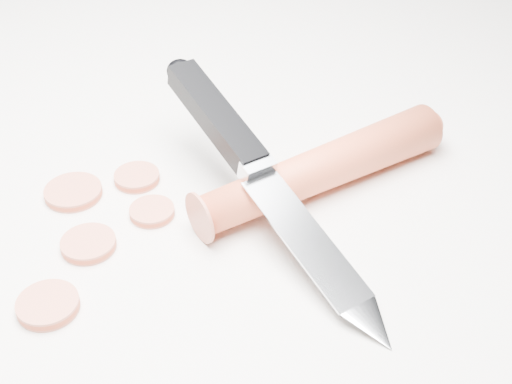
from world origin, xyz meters
The scene contains 8 objects.
ground centered at (0.00, 0.00, 0.00)m, with size 2.40×2.40×0.00m, color silver.
carrot centered at (0.08, 0.09, 0.02)m, with size 0.03×0.03×0.20m, color #D54827.
carrot_slice_0 centered at (0.00, -0.06, 0.00)m, with size 0.04×0.04×0.01m, color #C66148.
carrot_slice_1 centered at (-0.05, -0.03, 0.00)m, with size 0.04×0.04×0.01m, color #C66148.
carrot_slice_2 centered at (0.01, -0.01, 0.00)m, with size 0.03×0.03×0.01m, color #C66148.
carrot_slice_3 centered at (-0.03, 0.01, 0.00)m, with size 0.03×0.03×0.01m, color #C66148.
carrot_slice_4 centered at (0.02, -0.11, 0.00)m, with size 0.04×0.04×0.01m, color #C66148.
kitchen_knife centered at (0.08, 0.04, 0.04)m, with size 0.25×0.11×0.07m, color #B9BBC0, non-canonical shape.
Camera 1 is at (0.29, -0.26, 0.31)m, focal length 50.00 mm.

